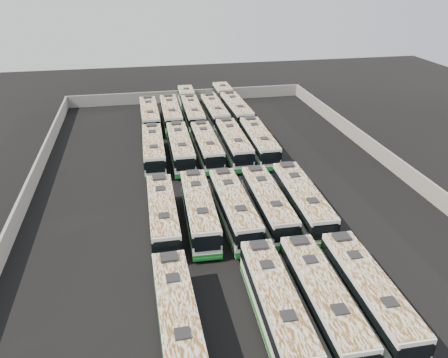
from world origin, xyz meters
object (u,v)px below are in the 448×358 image
Objects in this scene: bus_midfront_right at (268,204)px; bus_midfront_far_right at (302,201)px; bus_back_far_left at (150,116)px; bus_midfront_left at (199,210)px; bus_midback_far_right at (259,142)px; bus_back_center at (191,108)px; bus_front_right at (322,299)px; bus_back_right at (215,112)px; bus_midback_left at (180,148)px; bus_midback_center at (207,146)px; bus_back_far_right at (231,105)px; bus_front_far_left at (178,320)px; bus_midfront_center at (234,208)px; bus_back_left at (171,114)px; bus_front_far_right at (368,293)px; bus_midback_far_left at (154,150)px; bus_midfront_far_left at (163,215)px; bus_front_center at (276,305)px; bus_midback_right at (234,143)px.

bus_midfront_far_right is at bearing -2.57° from bus_midfront_right.
bus_midfront_right is 33.31m from bus_back_far_left.
bus_midback_far_right is (10.82, 16.89, 0.02)m from bus_midfront_left.
bus_back_far_left is at bearing -154.81° from bus_back_center.
bus_back_far_left reaches higher than bus_front_right.
bus_midback_left is at bearing -117.25° from bus_back_right.
bus_midback_center is 7.34m from bus_midback_far_right.
bus_midback_center is 17.86m from bus_back_center.
bus_back_far_right reaches higher than bus_midback_far_right.
bus_front_far_left is 20.43m from bus_midfront_far_right.
bus_front_right is 0.99× the size of bus_midfront_center.
bus_back_right is 0.62× the size of bus_back_far_right.
bus_back_left reaches higher than bus_midfront_far_right.
bus_back_left is 7.28m from bus_back_right.
bus_midfront_right is 0.64× the size of bus_back_center.
bus_midback_far_right is (0.00, 31.48, 0.07)m from bus_front_far_right.
bus_midfront_far_right reaches higher than bus_back_right.
bus_back_far_right reaches higher than bus_midback_far_left.
bus_back_left is (-0.12, 31.50, 0.04)m from bus_midfront_left.
bus_back_far_left is (-14.39, 46.09, 0.04)m from bus_front_far_right.
bus_front_far_left is at bearing -126.10° from bus_midfront_right.
bus_back_far_right is (10.77, 34.91, 0.03)m from bus_midfront_left.
bus_midfront_right is (10.83, 0.07, 0.02)m from bus_midfront_far_left.
bus_front_right is at bearing -70.25° from bus_midback_far_left.
bus_front_far_left is 32.31m from bus_midback_center.
bus_front_right is at bearing -80.75° from bus_back_left.
bus_midback_far_right reaches higher than bus_front_right.
bus_back_left is at bearing 99.71° from bus_front_right.
bus_front_far_left is at bearing -177.26° from bus_front_center.
bus_midfront_right is 1.00× the size of bus_back_right.
bus_midback_right reaches higher than bus_midback_far_left.
bus_midfront_far_right reaches higher than bus_midfront_right.
bus_midback_far_right is 19.25m from bus_back_center.
bus_front_center is 0.97× the size of bus_midback_far_right.
bus_midfront_far_right reaches higher than bus_midback_center.
bus_midback_far_left is at bearing -91.07° from bus_back_far_left.
bus_front_right is 0.99× the size of bus_back_far_left.
bus_midfront_left reaches higher than bus_midback_left.
bus_midback_far_left is (-7.23, 17.25, -0.02)m from bus_midfront_center.
bus_midback_far_right is 0.64× the size of bus_back_far_right.
bus_midback_far_right is 1.03× the size of bus_back_right.
bus_front_center is 0.99× the size of bus_back_far_left.
bus_midfront_far_right and bus_back_far_right have the same top height.
bus_back_far_left is at bearing 90.25° from bus_midfront_far_left.
bus_back_left reaches higher than bus_front_center.
bus_midfront_right is 17.31m from bus_midback_far_right.
bus_back_center is at bearing 96.24° from bus_midfront_right.
bus_front_far_right is at bearing -83.23° from bus_midback_right.
bus_front_right is 0.63× the size of bus_back_far_right.
bus_front_right is 32.32m from bus_midback_left.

